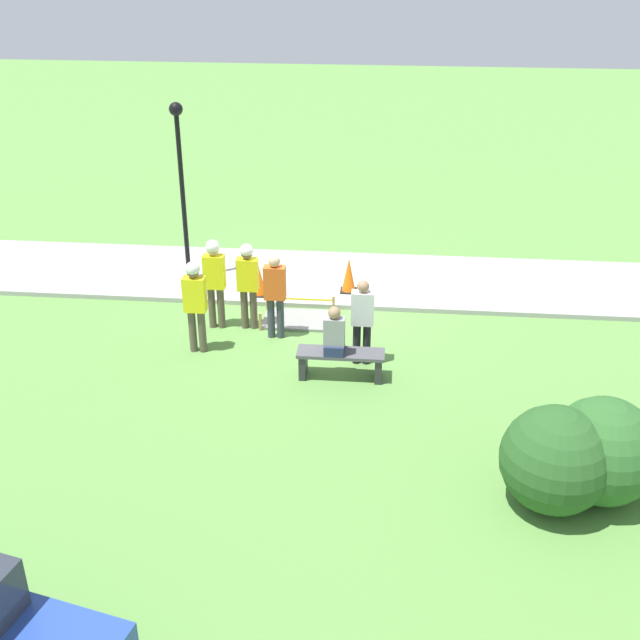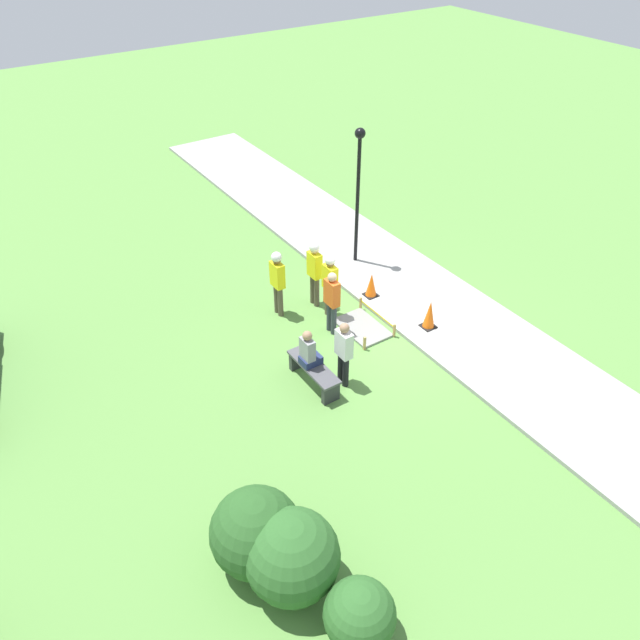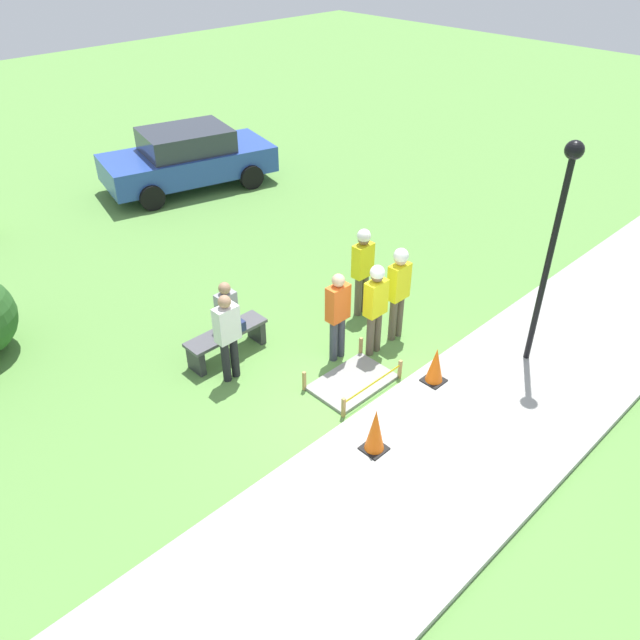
# 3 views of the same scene
# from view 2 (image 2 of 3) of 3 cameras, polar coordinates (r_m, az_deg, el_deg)

# --- Properties ---
(ground_plane) EXTENTS (60.00, 60.00, 0.00)m
(ground_plane) POSITION_cam_2_polar(r_m,az_deg,el_deg) (15.43, 6.55, -0.77)
(ground_plane) COLOR #5B8E42
(sidewalk) EXTENTS (28.00, 2.88, 0.10)m
(sidewalk) POSITION_cam_2_polar(r_m,az_deg,el_deg) (16.22, 10.53, 1.09)
(sidewalk) COLOR #9E9E99
(sidewalk) RESTS_ON ground_plane
(wet_concrete_patch) EXTENTS (1.41, 0.94, 0.37)m
(wet_concrete_patch) POSITION_cam_2_polar(r_m,az_deg,el_deg) (15.34, 3.89, -0.67)
(wet_concrete_patch) COLOR gray
(wet_concrete_patch) RESTS_ON ground_plane
(traffic_cone_near_patch) EXTENTS (0.34, 0.34, 0.75)m
(traffic_cone_near_patch) POSITION_cam_2_polar(r_m,az_deg,el_deg) (15.24, 9.99, 0.51)
(traffic_cone_near_patch) COLOR black
(traffic_cone_near_patch) RESTS_ON sidewalk
(traffic_cone_far_patch) EXTENTS (0.34, 0.34, 0.66)m
(traffic_cone_far_patch) POSITION_cam_2_polar(r_m,az_deg,el_deg) (16.20, 4.72, 3.22)
(traffic_cone_far_patch) COLOR black
(traffic_cone_far_patch) RESTS_ON sidewalk
(park_bench) EXTENTS (1.51, 0.44, 0.51)m
(park_bench) POSITION_cam_2_polar(r_m,az_deg,el_deg) (13.57, -0.59, -4.72)
(park_bench) COLOR #2D2D33
(park_bench) RESTS_ON ground_plane
(person_seated_on_bench) EXTENTS (0.36, 0.44, 0.89)m
(person_seated_on_bench) POSITION_cam_2_polar(r_m,az_deg,el_deg) (13.29, -1.04, -2.88)
(person_seated_on_bench) COLOR navy
(person_seated_on_bench) RESTS_ON park_bench
(worker_supervisor) EXTENTS (0.40, 0.26, 1.78)m
(worker_supervisor) POSITION_cam_2_polar(r_m,az_deg,el_deg) (15.28, -3.91, 3.86)
(worker_supervisor) COLOR brown
(worker_supervisor) RESTS_ON ground_plane
(worker_assistant) EXTENTS (0.40, 0.26, 1.82)m
(worker_assistant) POSITION_cam_2_polar(r_m,az_deg,el_deg) (15.59, -0.50, 4.80)
(worker_assistant) COLOR brown
(worker_assistant) RESTS_ON ground_plane
(worker_trainee) EXTENTS (0.40, 0.25, 1.75)m
(worker_trainee) POSITION_cam_2_polar(r_m,az_deg,el_deg) (15.18, 0.91, 3.61)
(worker_trainee) COLOR brown
(worker_trainee) RESTS_ON ground_plane
(bystander_in_orange_shirt) EXTENTS (0.40, 0.22, 1.68)m
(bystander_in_orange_shirt) POSITION_cam_2_polar(r_m,az_deg,el_deg) (14.69, 1.09, 1.90)
(bystander_in_orange_shirt) COLOR #383D47
(bystander_in_orange_shirt) RESTS_ON ground_plane
(bystander_in_gray_shirt) EXTENTS (0.40, 0.22, 1.62)m
(bystander_in_gray_shirt) POSITION_cam_2_polar(r_m,az_deg,el_deg) (13.23, 2.19, -2.82)
(bystander_in_gray_shirt) COLOR black
(bystander_in_gray_shirt) RESTS_ON ground_plane
(lamppost_near) EXTENTS (0.28, 0.28, 3.81)m
(lamppost_near) POSITION_cam_2_polar(r_m,az_deg,el_deg) (16.72, 3.53, 12.91)
(lamppost_near) COLOR black
(lamppost_near) RESTS_ON sidewalk
(shrub_rounded_near) EXTENTS (1.49, 1.49, 1.49)m
(shrub_rounded_near) POSITION_cam_2_polar(r_m,az_deg,el_deg) (10.46, -5.87, -18.75)
(shrub_rounded_near) COLOR #285623
(shrub_rounded_near) RESTS_ON ground_plane
(shrub_rounded_mid) EXTENTS (1.08, 1.08, 1.08)m
(shrub_rounded_mid) POSITION_cam_2_polar(r_m,az_deg,el_deg) (9.96, 3.64, -25.30)
(shrub_rounded_mid) COLOR #2D6028
(shrub_rounded_mid) RESTS_ON ground_plane
(shrub_rounded_far) EXTENTS (1.50, 1.50, 1.50)m
(shrub_rounded_far) POSITION_cam_2_polar(r_m,az_deg,el_deg) (10.18, -2.57, -20.78)
(shrub_rounded_far) COLOR #2D6028
(shrub_rounded_far) RESTS_ON ground_plane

